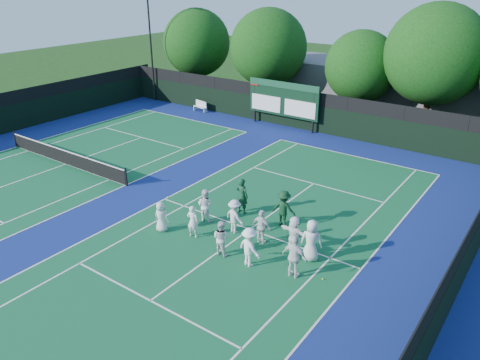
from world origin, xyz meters
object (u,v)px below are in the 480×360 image
Objects in this scene: scoreboard at (283,99)px; coach_left at (242,196)px; tennis_net at (65,157)px; bench at (201,106)px.

scoreboard is 3.26× the size of coach_left.
bench is at bearing 94.33° from tennis_net.
bench is at bearing -42.77° from coach_left.
tennis_net is 14.41m from bench.
tennis_net is 12.77m from coach_left.
scoreboard is 14.62m from coach_left.
tennis_net is at bearing -85.67° from bench.
scoreboard reaches higher than tennis_net.
coach_left is (13.79, -13.17, 0.43)m from bench.
bench is (-8.08, -0.22, -1.70)m from scoreboard.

